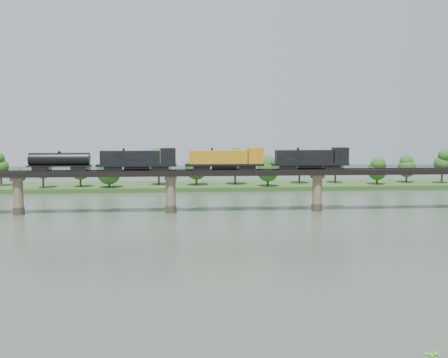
{
  "coord_description": "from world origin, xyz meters",
  "views": [
    {
      "loc": [
        2.19,
        -120.07,
        24.42
      ],
      "look_at": [
        14.35,
        30.0,
        9.0
      ],
      "focal_mm": 45.0,
      "sensor_mm": 36.0,
      "label": 1
    }
  ],
  "objects": [
    {
      "name": "sapling",
      "position": [
        25.34,
        -72.0,
        2.72
      ],
      "size": [
        1.04,
        1.04,
        2.44
      ],
      "rotation": [
        0.0,
        0.0,
        -0.3
      ],
      "color": "brown",
      "rests_on": "near_bank"
    },
    {
      "name": "ground",
      "position": [
        0.0,
        0.0,
        0.0
      ],
      "size": [
        400.0,
        400.0,
        0.0
      ],
      "primitive_type": "plane",
      "color": "#364334",
      "rests_on": "ground"
    },
    {
      "name": "far_treeline",
      "position": [
        -8.21,
        80.52,
        8.83
      ],
      "size": [
        289.06,
        17.54,
        13.6
      ],
      "color": "#382619",
      "rests_on": "far_bank"
    },
    {
      "name": "far_bank",
      "position": [
        0.0,
        85.0,
        0.8
      ],
      "size": [
        300.0,
        24.0,
        1.6
      ],
      "primitive_type": "cube",
      "color": "#294A1D",
      "rests_on": "ground"
    },
    {
      "name": "freight_train",
      "position": [
        6.83,
        30.0,
        14.32
      ],
      "size": [
        85.9,
        3.35,
        5.91
      ],
      "color": "black",
      "rests_on": "bridge"
    },
    {
      "name": "bridge_superstructure",
      "position": [
        0.0,
        30.0,
        11.79
      ],
      "size": [
        220.0,
        4.9,
        0.75
      ],
      "color": "black",
      "rests_on": "bridge"
    },
    {
      "name": "bridge",
      "position": [
        0.0,
        30.0,
        5.46
      ],
      "size": [
        236.0,
        30.0,
        11.5
      ],
      "color": "#473A2D",
      "rests_on": "ground"
    }
  ]
}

